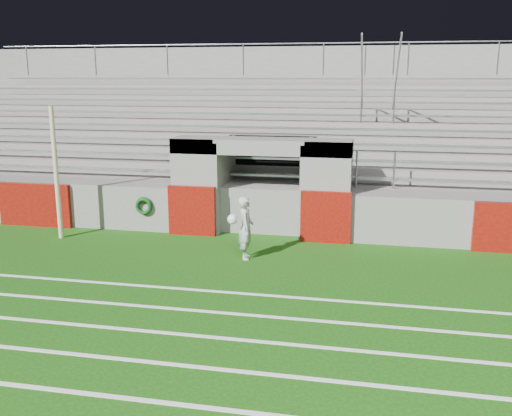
# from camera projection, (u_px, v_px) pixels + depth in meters

# --- Properties ---
(ground) EXTENTS (90.00, 90.00, 0.00)m
(ground) POSITION_uv_depth(u_px,v_px,m) (230.00, 275.00, 12.36)
(ground) COLOR #15460B
(ground) RESTS_ON ground
(field_post) EXTENTS (0.12, 0.12, 3.48)m
(field_post) POSITION_uv_depth(u_px,v_px,m) (56.00, 174.00, 14.85)
(field_post) COLOR beige
(field_post) RESTS_ON ground
(field_markings) EXTENTS (28.00, 8.09, 0.01)m
(field_markings) POSITION_uv_depth(u_px,v_px,m) (139.00, 400.00, 7.59)
(field_markings) COLOR white
(field_markings) RESTS_ON ground
(stadium_structure) EXTENTS (26.00, 8.48, 5.42)m
(stadium_structure) POSITION_uv_depth(u_px,v_px,m) (286.00, 157.00, 19.63)
(stadium_structure) COLOR slate
(stadium_structure) RESTS_ON ground
(goalkeeper_with_ball) EXTENTS (0.61, 0.66, 1.50)m
(goalkeeper_with_ball) POSITION_uv_depth(u_px,v_px,m) (245.00, 227.00, 13.34)
(goalkeeper_with_ball) COLOR #AEB2B8
(goalkeeper_with_ball) RESTS_ON ground
(hose_coil) EXTENTS (0.49, 0.14, 0.49)m
(hose_coil) POSITION_uv_depth(u_px,v_px,m) (144.00, 206.00, 15.61)
(hose_coil) COLOR #0B3913
(hose_coil) RESTS_ON ground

